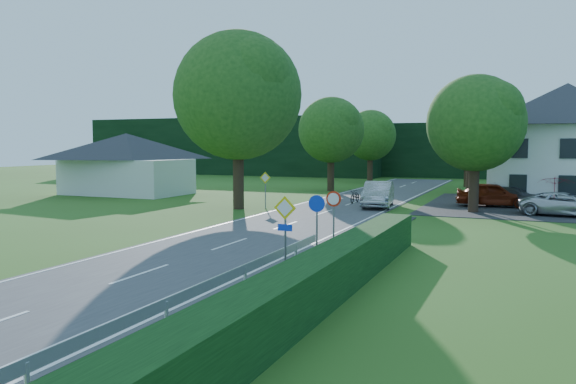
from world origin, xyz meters
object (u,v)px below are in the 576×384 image
at_px(motorcycle, 355,196).
at_px(parked_car_grey, 514,197).
at_px(parked_car_silver_b, 565,204).
at_px(parked_car_silver_a, 518,193).
at_px(parasol, 555,193).
at_px(streetlight, 471,141).
at_px(parked_car_red, 493,194).
at_px(moving_car, 378,194).

relative_size(motorcycle, parked_car_grey, 0.40).
distance_m(motorcycle, parked_car_silver_b, 13.74).
height_order(parked_car_silver_a, parasol, parasol).
relative_size(parked_car_grey, parasol, 1.98).
bearing_deg(streetlight, parked_car_red, 51.41).
relative_size(moving_car, parked_car_silver_b, 1.04).
relative_size(parked_car_red, parasol, 2.03).
bearing_deg(parked_car_red, parasol, -98.23).
distance_m(moving_car, parasol, 11.45).
bearing_deg(motorcycle, parasol, 6.70).
xyz_separation_m(moving_car, motorcycle, (-2.18, 1.95, -0.36)).
bearing_deg(moving_car, parasol, 8.45).
height_order(moving_car, parked_car_silver_b, moving_car).
distance_m(moving_car, parked_car_silver_b, 11.36).
distance_m(streetlight, moving_car, 6.95).
xyz_separation_m(streetlight, moving_car, (-5.77, -1.52, -3.57)).
relative_size(streetlight, parasol, 3.36).
relative_size(moving_car, parked_car_grey, 1.10).
relative_size(parked_car_red, parked_car_grey, 1.03).
bearing_deg(parked_car_grey, motorcycle, 109.35).
bearing_deg(streetlight, parked_car_silver_a, 57.89).
relative_size(motorcycle, parked_car_red, 0.39).
xyz_separation_m(motorcycle, parasol, (13.13, 1.37, 0.58)).
relative_size(streetlight, parked_car_silver_b, 1.60).
height_order(streetlight, parked_car_red, streetlight).
xyz_separation_m(moving_car, parked_car_grey, (8.46, 3.52, -0.17)).
bearing_deg(parked_car_silver_a, moving_car, 132.48).
bearing_deg(parked_car_grey, parasol, -83.53).
relative_size(parked_car_grey, parked_car_silver_b, 0.94).
relative_size(streetlight, parked_car_grey, 1.70).
bearing_deg(parasol, parked_car_grey, 175.51).
xyz_separation_m(parked_car_silver_b, parasol, (-0.40, 3.72, 0.37)).
relative_size(motorcycle, parked_car_silver_b, 0.37).
distance_m(streetlight, parked_car_red, 4.23).
distance_m(moving_car, parked_car_silver_a, 10.68).
xyz_separation_m(motorcycle, parked_car_silver_b, (13.54, -2.34, 0.20)).
height_order(moving_car, parked_car_silver_a, moving_car).
distance_m(parked_car_silver_a, parasol, 3.66).
height_order(moving_car, parked_car_grey, moving_car).
relative_size(parked_car_silver_b, parasol, 2.11).
height_order(parked_car_grey, parked_car_silver_b, parked_car_silver_b).
bearing_deg(parked_car_silver_b, parked_car_red, 55.52).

